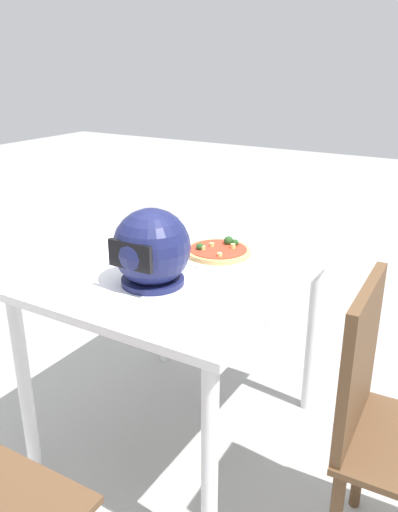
# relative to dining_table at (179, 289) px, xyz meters

# --- Properties ---
(ground_plane) EXTENTS (14.00, 14.00, 0.00)m
(ground_plane) POSITION_rel_dining_table_xyz_m (0.00, 0.00, -0.66)
(ground_plane) COLOR #9E9E99
(dining_table) EXTENTS (0.88, 1.00, 0.75)m
(dining_table) POSITION_rel_dining_table_xyz_m (0.00, 0.00, 0.00)
(dining_table) COLOR white
(dining_table) RESTS_ON ground
(pizza_plate) EXTENTS (0.29, 0.29, 0.01)m
(pizza_plate) POSITION_rel_dining_table_xyz_m (-0.08, -0.15, 0.10)
(pizza_plate) COLOR white
(pizza_plate) RESTS_ON dining_table
(pizza) EXTENTS (0.25, 0.25, 0.05)m
(pizza) POSITION_rel_dining_table_xyz_m (-0.08, -0.15, 0.12)
(pizza) COLOR tan
(pizza) RESTS_ON pizza_plate
(motorcycle_helmet) EXTENTS (0.26, 0.26, 0.26)m
(motorcycle_helmet) POSITION_rel_dining_table_xyz_m (-0.01, 0.18, 0.22)
(motorcycle_helmet) COLOR #191E4C
(motorcycle_helmet) RESTS_ON dining_table
(chair_side) EXTENTS (0.42, 0.42, 0.90)m
(chair_side) POSITION_rel_dining_table_xyz_m (-0.80, 0.17, -0.15)
(chair_side) COLOR brown
(chair_side) RESTS_ON ground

